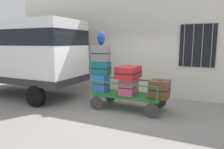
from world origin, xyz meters
TOP-DOWN VIEW (x-y plane):
  - ground_plane at (0.00, 0.00)m, footprint 40.00×40.00m
  - building_wall at (0.01, 2.21)m, footprint 12.00×0.37m
  - van at (-4.09, 0.07)m, footprint 4.76×2.12m
  - luggage_cart at (0.29, 0.17)m, footprint 2.20×1.09m
  - cart_railing at (0.29, 0.17)m, footprint 2.08×0.95m
  - suitcase_left_bottom at (-0.69, 0.15)m, footprint 0.53×0.44m
  - suitcase_left_middle at (-0.69, 0.17)m, footprint 0.60×0.47m
  - suitcase_left_top at (-0.69, 0.13)m, footprint 0.59×0.31m
  - suitcase_midleft_bottom at (0.29, 0.20)m, footprint 0.49×0.83m
  - suitcase_midleft_middle at (0.29, 0.14)m, footprint 0.65×0.86m
  - suitcase_center_bottom at (1.27, 0.17)m, footprint 0.58×0.58m
  - backpack at (-0.69, 0.17)m, footprint 0.27×0.22m

SIDE VIEW (x-z plane):
  - ground_plane at x=0.00m, z-range 0.00..0.00m
  - luggage_cart at x=0.29m, z-range 0.14..0.62m
  - suitcase_midleft_bottom at x=0.29m, z-range 0.47..1.00m
  - suitcase_center_bottom at x=1.27m, z-range 0.47..1.00m
  - suitcase_left_bottom at x=-0.69m, z-range 0.47..1.04m
  - cart_railing at x=0.29m, z-range 0.61..1.04m
  - suitcase_midleft_middle at x=0.29m, z-range 1.00..1.38m
  - suitcase_left_middle at x=-0.69m, z-range 1.04..1.48m
  - suitcase_left_top at x=-0.69m, z-range 1.48..2.03m
  - van at x=-4.09m, z-range 0.32..3.23m
  - backpack at x=-0.69m, z-range 2.03..2.47m
  - building_wall at x=0.01m, z-range 0.00..5.00m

